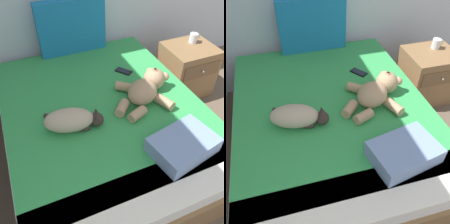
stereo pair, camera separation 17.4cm
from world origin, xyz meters
The scene contains 8 objects.
bed centered at (0.94, 2.87, 0.23)m, with size 1.53×1.91×0.47m.
patterned_cushion centered at (0.98, 3.75, 0.72)m, with size 0.64×0.12×0.50m.
cat centered at (0.66, 2.71, 0.54)m, with size 0.42×0.32×0.15m.
teddy_bear centered at (1.29, 2.82, 0.55)m, with size 0.56×0.46×0.19m.
cell_phone centered at (1.28, 3.21, 0.48)m, with size 0.14×0.16×0.01m.
throw_pillow centered at (1.24, 2.24, 0.53)m, with size 0.40×0.28×0.11m, color #728CB7.
nightstand centered at (2.06, 3.27, 0.26)m, with size 0.48×0.48×0.52m.
mug centered at (2.13, 3.35, 0.57)m, with size 0.12×0.08×0.09m.
Camera 1 is at (0.43, 1.48, 1.75)m, focal length 40.53 mm.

